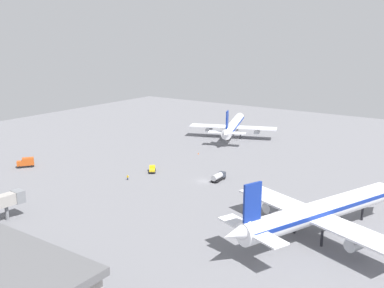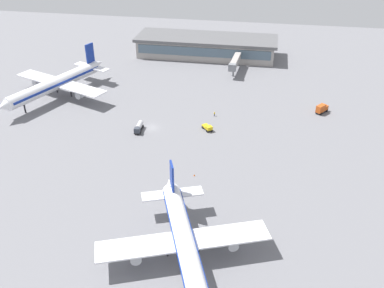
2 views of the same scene
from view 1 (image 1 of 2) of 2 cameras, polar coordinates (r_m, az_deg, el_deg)
name	(u,v)px [view 1 (image 1 of 2)]	position (r m, az deg, el deg)	size (l,w,h in m)	color
ground	(204,181)	(140.13, 1.52, -4.75)	(288.00, 288.00, 0.00)	slate
airplane_at_gate	(318,212)	(104.95, 15.79, -8.29)	(42.45, 51.45, 16.35)	white
airplane_taxiing	(233,125)	(199.75, 5.30, 2.37)	(38.02, 46.10, 14.62)	white
fuel_truck	(218,177)	(140.20, 3.39, -4.16)	(2.36, 6.36, 2.50)	black
pushback_tractor	(152,169)	(149.51, -5.10, -3.21)	(4.22, 4.63, 1.90)	black
catering_truck	(26,162)	(164.43, -20.41, -2.21)	(4.92, 5.60, 3.30)	black
ground_crew_worker	(128,177)	(142.32, -8.21, -4.23)	(0.54, 0.54, 1.67)	#1E2338
safety_cone_near_gate	(198,153)	(171.38, 0.83, -1.19)	(0.44, 0.44, 0.60)	#EA590C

